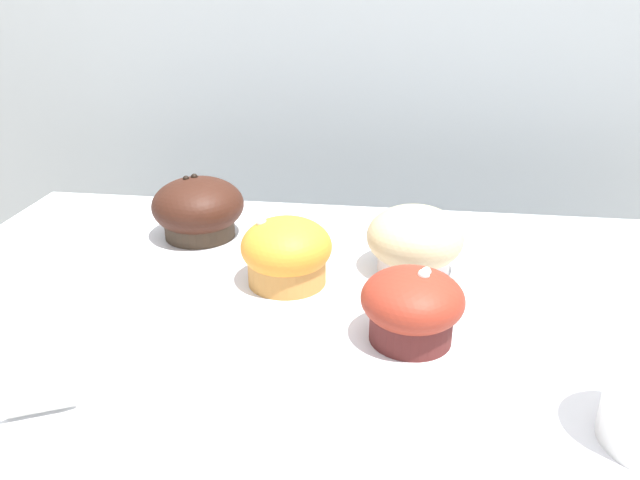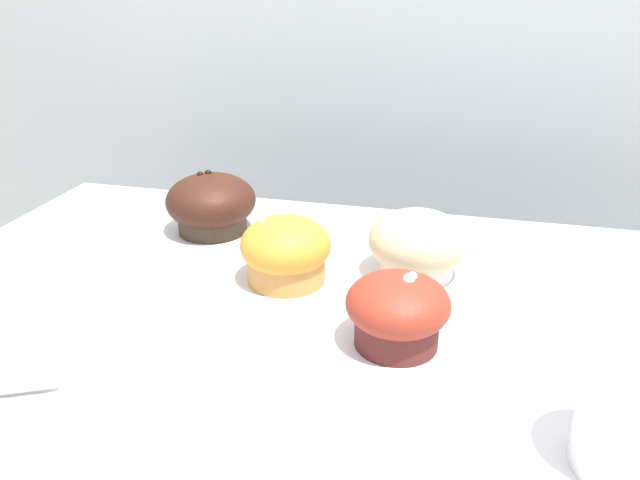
{
  "view_description": "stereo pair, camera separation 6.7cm",
  "coord_description": "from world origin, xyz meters",
  "px_view_note": "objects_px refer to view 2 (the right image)",
  "views": [
    {
      "loc": [
        0.02,
        -0.51,
        1.23
      ],
      "look_at": [
        -0.06,
        0.09,
        0.96
      ],
      "focal_mm": 35.0,
      "sensor_mm": 36.0,
      "label": 1
    },
    {
      "loc": [
        0.09,
        -0.5,
        1.23
      ],
      "look_at": [
        -0.06,
        0.09,
        0.96
      ],
      "focal_mm": 35.0,
      "sensor_mm": 36.0,
      "label": 2
    }
  ],
  "objects_px": {
    "muffin_back_left": "(211,205)",
    "muffin_front_left": "(398,311)",
    "muffin_back_right": "(417,245)",
    "muffin_front_center": "(286,251)"
  },
  "relations": [
    {
      "from": "muffin_front_center",
      "to": "muffin_back_left",
      "type": "xyz_separation_m",
      "value": [
        -0.13,
        0.11,
        0.0
      ]
    },
    {
      "from": "muffin_back_left",
      "to": "muffin_back_right",
      "type": "height_order",
      "value": "muffin_back_left"
    },
    {
      "from": "muffin_back_left",
      "to": "muffin_front_left",
      "type": "bearing_deg",
      "value": -37.91
    },
    {
      "from": "muffin_front_left",
      "to": "muffin_back_left",
      "type": "bearing_deg",
      "value": 142.09
    },
    {
      "from": "muffin_back_left",
      "to": "muffin_back_right",
      "type": "distance_m",
      "value": 0.27
    },
    {
      "from": "muffin_back_right",
      "to": "muffin_front_left",
      "type": "xyz_separation_m",
      "value": [
        -0.0,
        -0.14,
        -0.0
      ]
    },
    {
      "from": "muffin_front_center",
      "to": "muffin_front_left",
      "type": "bearing_deg",
      "value": -35.93
    },
    {
      "from": "muffin_front_center",
      "to": "muffin_back_right",
      "type": "height_order",
      "value": "same"
    },
    {
      "from": "muffin_back_left",
      "to": "muffin_front_left",
      "type": "xyz_separation_m",
      "value": [
        0.27,
        -0.21,
        -0.0
      ]
    },
    {
      "from": "muffin_back_right",
      "to": "muffin_front_left",
      "type": "distance_m",
      "value": 0.14
    }
  ]
}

